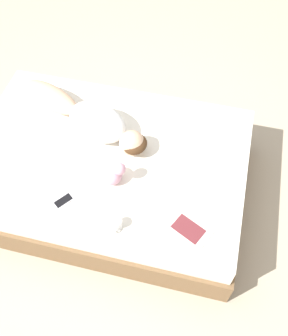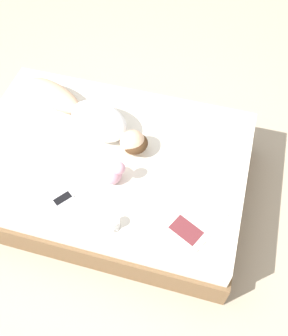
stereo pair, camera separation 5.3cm
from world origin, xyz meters
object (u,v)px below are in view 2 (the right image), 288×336
at_px(person, 90,116).
at_px(cell_phone, 63,199).
at_px(coffee_mug, 114,223).
at_px(open_magazine, 195,221).

height_order(person, cell_phone, person).
xyz_separation_m(person, cell_phone, (0.73, 0.04, -0.10)).
xyz_separation_m(coffee_mug, cell_phone, (-0.10, -0.43, -0.04)).
relative_size(person, open_magazine, 2.48).
xyz_separation_m(person, open_magazine, (0.64, 1.00, -0.10)).
relative_size(open_magazine, coffee_mug, 4.48).
distance_m(person, cell_phone, 0.73).
bearing_deg(coffee_mug, person, -150.58).
bearing_deg(cell_phone, open_magazine, 41.59).
xyz_separation_m(open_magazine, cell_phone, (0.08, -0.96, 0.00)).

